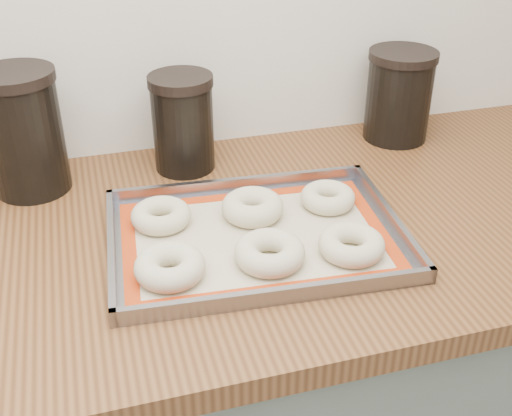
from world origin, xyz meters
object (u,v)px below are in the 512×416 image
object	(u,v)px
bagel_back_right	(328,197)
canister_mid	(183,123)
baking_tray	(256,237)
bagel_front_left	(170,267)
bagel_front_mid	(270,253)
canister_right	(399,95)
bagel_back_left	(161,216)
bagel_front_right	(352,245)
canister_left	(24,132)
bagel_back_mid	(253,207)

from	to	relation	value
bagel_back_right	canister_mid	size ratio (longest dim) A/B	0.51
baking_tray	bagel_front_left	world-z (taller)	bagel_front_left
bagel_front_mid	canister_right	size ratio (longest dim) A/B	0.58
bagel_front_mid	bagel_back_left	world-z (taller)	bagel_front_mid
bagel_front_left	canister_right	world-z (taller)	canister_right
bagel_front_right	canister_mid	world-z (taller)	canister_mid
baking_tray	bagel_front_right	size ratio (longest dim) A/B	4.76
baking_tray	bagel_back_right	size ratio (longest dim) A/B	5.18
bagel_front_mid	bagel_front_right	distance (m)	0.13
canister_left	canister_right	distance (m)	0.73
bagel_back_left	bagel_back_mid	xyz separation A→B (m)	(0.15, -0.02, 0.00)
canister_left	canister_mid	xyz separation A→B (m)	(0.28, 0.01, -0.02)
bagel_front_left	canister_mid	xyz separation A→B (m)	(0.09, 0.34, 0.07)
bagel_front_left	bagel_back_right	xyz separation A→B (m)	(0.29, 0.13, -0.00)
bagel_front_right	canister_mid	bearing A→B (deg)	117.47
bagel_front_mid	canister_mid	bearing A→B (deg)	100.07
bagel_back_right	canister_right	bearing A→B (deg)	43.72
bagel_front_mid	canister_mid	xyz separation A→B (m)	(-0.06, 0.35, 0.07)
bagel_back_right	canister_mid	distance (m)	0.31
bagel_back_mid	canister_left	size ratio (longest dim) A/B	0.47
bagel_back_left	canister_left	world-z (taller)	canister_left
baking_tray	bagel_back_left	bearing A→B (deg)	149.42
bagel_front_right	canister_left	distance (m)	0.59
baking_tray	canister_right	world-z (taller)	canister_right
bagel_front_left	canister_left	bearing A→B (deg)	119.63
bagel_back_mid	canister_right	size ratio (longest dim) A/B	0.56
bagel_front_mid	bagel_back_mid	world-z (taller)	bagel_back_mid
bagel_front_right	bagel_back_mid	xyz separation A→B (m)	(-0.12, 0.14, 0.00)
baking_tray	bagel_back_right	distance (m)	0.16
bagel_front_mid	canister_mid	size ratio (longest dim) A/B	0.58
bagel_back_left	canister_right	world-z (taller)	canister_right
baking_tray	canister_left	size ratio (longest dim) A/B	2.19
bagel_back_left	bagel_back_mid	size ratio (longest dim) A/B	0.95
bagel_front_left	canister_right	distance (m)	0.65
bagel_back_mid	canister_mid	bearing A→B (deg)	108.55
bagel_front_left	bagel_back_right	bearing A→B (deg)	23.23
baking_tray	bagel_front_left	bearing A→B (deg)	-156.52
canister_left	baking_tray	bearing A→B (deg)	-38.88
canister_right	bagel_back_mid	bearing A→B (deg)	-148.47
bagel_back_left	canister_mid	distance (m)	0.22
bagel_back_left	bagel_back_right	distance (m)	0.28
canister_left	canister_mid	size ratio (longest dim) A/B	1.21
bagel_front_right	canister_right	distance (m)	0.46
canister_left	bagel_front_right	bearing A→B (deg)	-37.34
bagel_back_right	canister_left	size ratio (longest dim) A/B	0.42
bagel_front_left	bagel_back_mid	bearing A→B (deg)	38.45
bagel_front_right	bagel_back_right	world-z (taller)	bagel_front_right
bagel_front_right	canister_right	bearing A→B (deg)	55.32
bagel_back_left	canister_left	xyz separation A→B (m)	(-0.20, 0.19, 0.09)
bagel_front_mid	canister_right	bearing A→B (deg)	43.21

